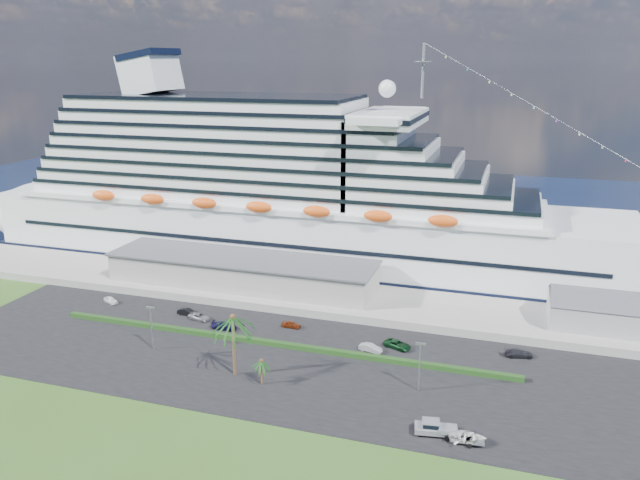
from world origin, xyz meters
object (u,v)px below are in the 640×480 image
(parked_car_3, at_px, (224,326))
(pickup_truck, at_px, (435,428))
(cruise_ship, at_px, (292,198))
(boat_trailer, at_px, (467,437))

(parked_car_3, xyz_separation_m, pickup_truck, (43.73, -23.17, 0.43))
(cruise_ship, xyz_separation_m, parked_car_3, (1.90, -44.21, -15.85))
(parked_car_3, distance_m, boat_trailer, 53.85)
(cruise_ship, relative_size, boat_trailer, 32.45)
(parked_car_3, bearing_deg, cruise_ship, -0.24)
(boat_trailer, bearing_deg, parked_car_3, 153.54)
(pickup_truck, bearing_deg, cruise_ship, 124.11)
(parked_car_3, bearing_deg, pickup_truck, -120.62)
(cruise_ship, bearing_deg, boat_trailer, -53.69)
(cruise_ship, xyz_separation_m, boat_trailer, (50.12, -68.21, -15.47))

